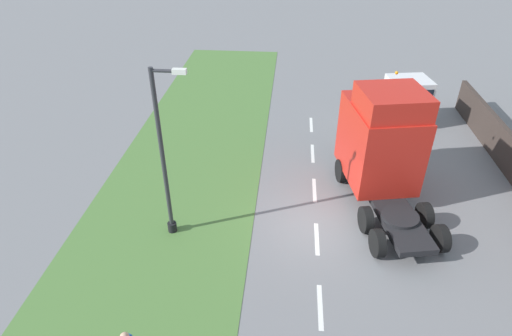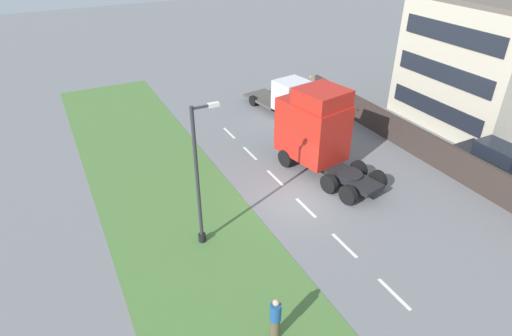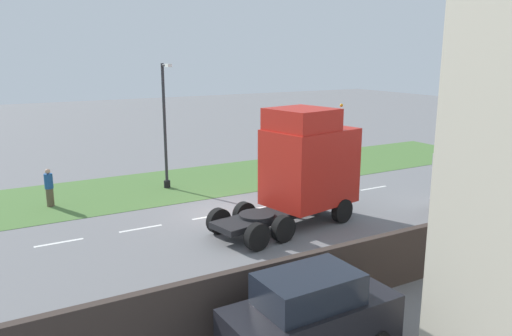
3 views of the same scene
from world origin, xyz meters
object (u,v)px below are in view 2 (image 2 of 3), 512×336
parked_car (495,163)px  pedestrian (275,319)px  lorry_cab (316,129)px  flatbed_truck (287,96)px  lamp_post (200,185)px

parked_car → pedestrian: parked_car is taller
parked_car → pedestrian: bearing=-168.2°
lorry_cab → pedestrian: lorry_cab is taller
flatbed_truck → parked_car: flatbed_truck is taller
parked_car → pedestrian: 16.27m
pedestrian → flatbed_truck: bearing=58.4°
lorry_cab → flatbed_truck: (2.51, 7.34, -1.03)m
lorry_cab → lamp_post: lamp_post is taller
pedestrian → lamp_post: bearing=93.7°
flatbed_truck → pedestrian: size_ratio=3.12×
lorry_cab → lamp_post: 8.73m
parked_car → lamp_post: (-16.24, 2.32, 1.98)m
parked_car → lorry_cab: bearing=144.4°
flatbed_truck → parked_car: size_ratio=1.32×
lamp_post → parked_car: bearing=-8.1°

